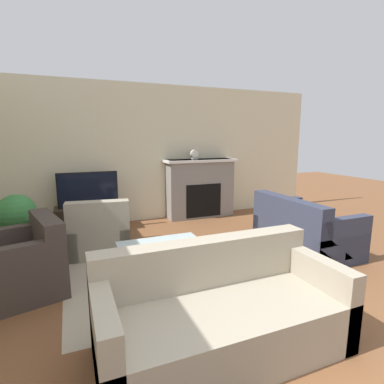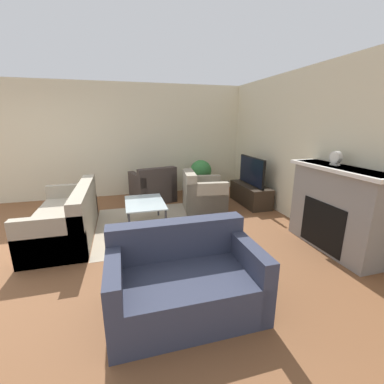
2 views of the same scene
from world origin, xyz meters
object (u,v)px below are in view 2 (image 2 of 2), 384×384
(couch_sectional, at_px, (67,219))
(mantel_clock, at_px, (336,158))
(couch_loveseat, at_px, (184,281))
(armchair_by_window, at_px, (153,188))
(armchair_accent, at_px, (202,196))
(coffee_table, at_px, (145,204))
(tv, at_px, (252,171))
(potted_plant, at_px, (201,172))

(couch_sectional, relative_size, mantel_clock, 9.70)
(couch_loveseat, relative_size, armchair_by_window, 1.34)
(couch_loveseat, height_order, armchair_accent, same)
(armchair_accent, height_order, coffee_table, armchair_accent)
(tv, xyz_separation_m, couch_sectional, (0.75, -3.67, -0.46))
(armchair_by_window, distance_m, coffee_table, 1.54)
(coffee_table, height_order, potted_plant, potted_plant)
(potted_plant, xyz_separation_m, mantel_clock, (3.13, 0.98, 0.74))
(armchair_by_window, relative_size, mantel_clock, 5.38)
(armchair_by_window, bearing_deg, tv, 142.94)
(armchair_accent, xyz_separation_m, potted_plant, (-1.08, 0.30, 0.28))
(mantel_clock, bearing_deg, couch_loveseat, -72.31)
(couch_sectional, height_order, armchair_by_window, same)
(armchair_accent, distance_m, mantel_clock, 2.63)
(potted_plant, distance_m, mantel_clock, 3.37)
(armchair_by_window, bearing_deg, potted_plant, 172.83)
(couch_sectional, relative_size, armchair_by_window, 1.80)
(tv, bearing_deg, mantel_clock, 3.35)
(couch_loveseat, relative_size, mantel_clock, 7.22)
(couch_loveseat, xyz_separation_m, potted_plant, (-3.89, 1.39, 0.29))
(tv, bearing_deg, armchair_accent, -86.65)
(couch_sectional, xyz_separation_m, armchair_by_window, (-1.60, 1.58, 0.01))
(couch_loveseat, bearing_deg, coffee_table, 94.27)
(potted_plant, bearing_deg, couch_sectional, -57.89)
(couch_loveseat, xyz_separation_m, mantel_clock, (-0.76, 2.37, 1.03))
(couch_sectional, xyz_separation_m, couch_loveseat, (2.13, 1.42, 0.00))
(couch_loveseat, height_order, potted_plant, potted_plant)
(tv, height_order, armchair_accent, tv)
(tv, height_order, armchair_by_window, tv)
(armchair_accent, xyz_separation_m, coffee_table, (0.58, -1.25, 0.10))
(tv, height_order, potted_plant, tv)
(tv, relative_size, armchair_by_window, 0.96)
(tv, xyz_separation_m, coffee_table, (0.65, -2.41, -0.35))
(couch_loveseat, distance_m, armchair_by_window, 3.73)
(couch_loveseat, bearing_deg, armchair_accent, 68.85)
(couch_loveseat, relative_size, armchair_accent, 1.54)
(armchair_by_window, bearing_deg, coffee_table, 62.78)
(couch_loveseat, xyz_separation_m, coffee_table, (-2.23, -0.17, 0.11))
(couch_sectional, height_order, couch_loveseat, same)
(tv, xyz_separation_m, potted_plant, (-1.02, -0.86, -0.17))
(couch_loveseat, height_order, armchair_by_window, same)
(coffee_table, bearing_deg, mantel_clock, 59.90)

